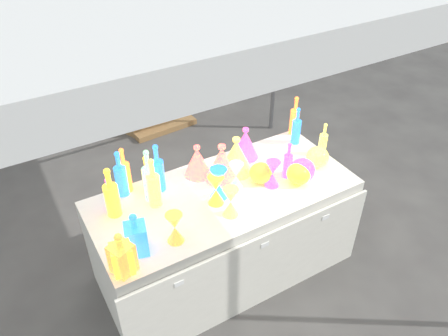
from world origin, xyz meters
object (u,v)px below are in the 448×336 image
display_table (225,232)px  globe_0 (299,175)px  bottle_0 (147,174)px  hourglass_0 (175,228)px  lampshade_0 (222,162)px  decanter_0 (121,253)px  cardboard_box_closed (138,110)px

display_table → globe_0: (0.49, -0.16, 0.44)m
bottle_0 → hourglass_0: 0.51m
display_table → lampshade_0: (0.06, 0.14, 0.51)m
decanter_0 → bottle_0: bearing=65.7°
hourglass_0 → lampshade_0: lampshade_0 is taller
hourglass_0 → lampshade_0: 0.66m
lampshade_0 → display_table: bearing=-114.3°
cardboard_box_closed → globe_0: 2.61m
display_table → globe_0: size_ratio=11.07×
bottle_0 → hourglass_0: bottle_0 is taller
decanter_0 → hourglass_0: decanter_0 is taller
display_table → lampshade_0: size_ratio=6.67×
cardboard_box_closed → hourglass_0: size_ratio=2.46×
bottle_0 → decanter_0: bottle_0 is taller
display_table → bottle_0: bearing=147.3°
lampshade_0 → globe_0: bearing=-36.3°
lampshade_0 → decanter_0: bearing=-154.6°
decanter_0 → lampshade_0: size_ratio=0.98×
display_table → bottle_0: size_ratio=6.50×
display_table → cardboard_box_closed: 2.37m
cardboard_box_closed → lampshade_0: 2.33m
hourglass_0 → globe_0: 0.97m
display_table → decanter_0: size_ratio=6.78×
display_table → globe_0: bearing=-18.0°
cardboard_box_closed → lampshade_0: bearing=-117.0°
bottle_0 → hourglass_0: size_ratio=1.39×
display_table → decanter_0: decanter_0 is taller
decanter_0 → display_table: bearing=29.4°
display_table → decanter_0: (-0.81, -0.29, 0.51)m
globe_0 → display_table: bearing=162.0°
bottle_0 → decanter_0: bearing=-124.0°
globe_0 → lampshade_0: lampshade_0 is taller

